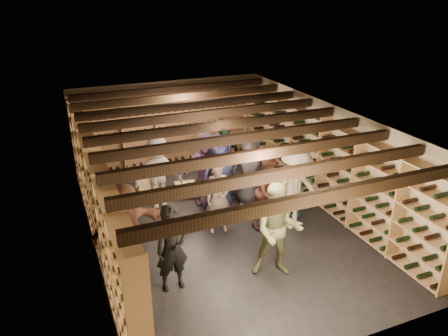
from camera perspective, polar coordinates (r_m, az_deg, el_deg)
name	(u,v)px	position (r m, az deg, el deg)	size (l,w,h in m)	color
ground	(221,222)	(9.81, -0.38, -7.10)	(8.00, 8.00, 0.00)	black
walls	(221,173)	(9.27, -0.40, -0.67)	(5.52, 8.02, 2.40)	#B9AE8F
ceiling	(221,119)	(8.86, -0.42, 6.45)	(5.50, 8.00, 0.01)	#BEB7A2
ceiling_joists	(221,125)	(8.90, -0.41, 5.59)	(5.40, 7.12, 0.18)	black
wine_rack_left	(98,200)	(8.78, -16.16, -3.98)	(0.32, 7.50, 2.15)	tan
wine_rack_right	(322,161)	(10.48, 12.72, 0.89)	(0.32, 7.50, 2.15)	tan
wine_rack_back	(171,128)	(12.72, -6.96, 5.23)	(4.70, 0.30, 2.15)	tan
crate_stack_left	(148,189)	(10.68, -9.94, -2.77)	(0.50, 0.34, 0.68)	tan
crate_stack_right	(185,189)	(10.96, -5.09, -2.78)	(0.54, 0.40, 0.34)	tan
crate_loose	(242,187)	(11.24, 2.39, -2.50)	(0.50, 0.33, 0.17)	tan
person_1	(172,248)	(7.54, -6.81, -10.35)	(0.58, 0.38, 1.59)	black
person_2	(278,230)	(7.83, 7.07, -8.10)	(0.88, 0.68, 1.80)	#5D623E
person_3	(295,189)	(9.38, 9.31, -2.72)	(1.16, 0.67, 1.80)	beige
person_4	(293,183)	(9.93, 9.04, -2.01)	(0.90, 0.38, 1.54)	teal
person_5	(128,227)	(8.16, -12.45, -7.56)	(1.58, 0.50, 1.70)	brown
person_6	(219,175)	(9.84, -0.63, -0.87)	(0.92, 0.60, 1.88)	#1F2043
person_7	(219,197)	(9.15, -0.72, -3.86)	(0.57, 0.38, 1.57)	gray
person_8	(269,192)	(9.39, 5.93, -3.11)	(0.79, 0.61, 1.62)	#4B261F
person_9	(158,173)	(10.25, -8.60, -0.60)	(1.12, 0.64, 1.73)	#A7A098
person_10	(223,159)	(10.69, -0.07, 1.16)	(1.11, 0.46, 1.89)	#214333
person_11	(207,167)	(10.36, -2.27, 0.13)	(1.67, 0.53, 1.80)	slate
person_12	(250,169)	(10.24, 3.41, -0.13)	(0.89, 0.58, 1.81)	#38373D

